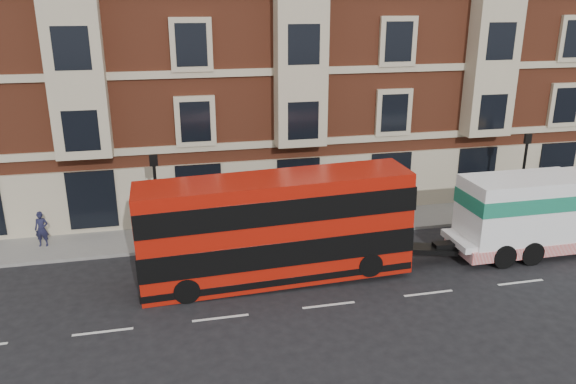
% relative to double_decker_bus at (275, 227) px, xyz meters
% --- Properties ---
extents(ground, '(120.00, 120.00, 0.00)m').
position_rel_double_decker_bus_xyz_m(ground, '(1.49, -2.46, -2.28)').
color(ground, black).
rests_on(ground, ground).
extents(sidewalk, '(90.00, 3.00, 0.15)m').
position_rel_double_decker_bus_xyz_m(sidewalk, '(1.49, 5.04, -2.20)').
color(sidewalk, slate).
rests_on(sidewalk, ground).
extents(victorian_terrace, '(45.00, 12.00, 20.40)m').
position_rel_double_decker_bus_xyz_m(victorian_terrace, '(1.99, 12.54, 7.79)').
color(victorian_terrace, brown).
rests_on(victorian_terrace, ground).
extents(lamp_post_west, '(0.35, 0.15, 4.35)m').
position_rel_double_decker_bus_xyz_m(lamp_post_west, '(-4.51, 3.74, 0.40)').
color(lamp_post_west, black).
rests_on(lamp_post_west, sidewalk).
extents(lamp_post_east, '(0.35, 0.15, 4.35)m').
position_rel_double_decker_bus_xyz_m(lamp_post_east, '(13.49, 3.74, 0.40)').
color(lamp_post_east, black).
rests_on(lamp_post_east, sidewalk).
extents(double_decker_bus, '(10.63, 2.44, 4.30)m').
position_rel_double_decker_bus_xyz_m(double_decker_bus, '(0.00, 0.00, 0.00)').
color(double_decker_bus, '#B01609').
rests_on(double_decker_bus, ground).
extents(tow_truck, '(8.51, 2.52, 3.55)m').
position_rel_double_decker_bus_xyz_m(tow_truck, '(12.06, -0.00, -0.40)').
color(tow_truck, white).
rests_on(tow_truck, ground).
extents(pedestrian, '(0.63, 0.45, 1.63)m').
position_rel_double_decker_bus_xyz_m(pedestrian, '(-9.67, 5.23, -1.32)').
color(pedestrian, '#1B1C37').
rests_on(pedestrian, sidewalk).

